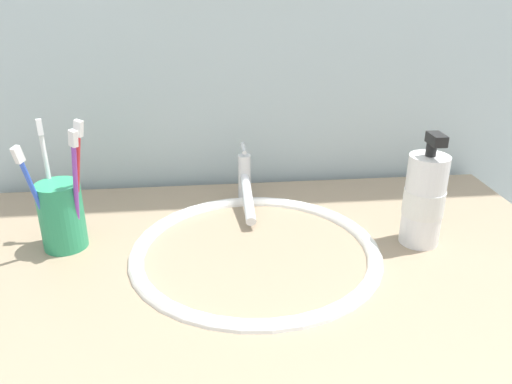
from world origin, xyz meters
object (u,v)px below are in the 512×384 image
Objects in this scene: toothbrush_red at (77,177)px; toothbrush_purple at (76,184)px; faucet at (248,185)px; toothbrush_cup at (62,216)px; toothbrush_blue at (34,193)px; soap_dispenser at (424,200)px; toothbrush_white at (48,173)px.

toothbrush_purple is at bearing -92.74° from toothbrush_red.
toothbrush_purple is (-0.27, -0.14, 0.07)m from faucet.
toothbrush_blue reaches higher than toothbrush_cup.
toothbrush_red is 1.10× the size of soap_dispenser.
toothbrush_white is 0.06m from toothbrush_red.
toothbrush_cup is at bearing 175.44° from soap_dispenser.
toothbrush_purple is 0.01m from toothbrush_red.
toothbrush_cup is at bearing 167.73° from toothbrush_red.
faucet is 0.85× the size of toothbrush_red.
toothbrush_white is (-0.02, 0.03, 0.06)m from toothbrush_cup.
toothbrush_white reaches higher than soap_dispenser.
toothbrush_cup is at bearing 149.26° from toothbrush_purple.
toothbrush_white is at bearing 124.42° from toothbrush_cup.
toothbrush_red reaches higher than soap_dispenser.
toothbrush_red is (0.06, 0.02, 0.01)m from toothbrush_blue.
faucet is 0.93× the size of soap_dispenser.
soap_dispenser is at bearing -6.94° from toothbrush_white.
faucet is 0.31m from toothbrush_red.
faucet is 0.89× the size of toothbrush_white.
soap_dispenser reaches higher than toothbrush_blue.
toothbrush_purple reaches higher than toothbrush_blue.
toothbrush_cup is at bearing 49.29° from toothbrush_blue.
toothbrush_blue reaches higher than faucet.
toothbrush_purple is at bearing -41.75° from toothbrush_white.
toothbrush_cup is 0.07m from toothbrush_white.
toothbrush_purple is at bearing 177.30° from soap_dispenser.
toothbrush_cup is 0.08m from toothbrush_red.
toothbrush_blue is at bearing -130.71° from toothbrush_cup.
toothbrush_purple is at bearing -30.74° from toothbrush_cup.
toothbrush_white is at bearing -163.09° from faucet.
toothbrush_cup is 0.55× the size of toothbrush_white.
toothbrush_blue is at bearing -172.03° from toothbrush_purple.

